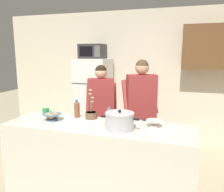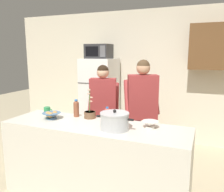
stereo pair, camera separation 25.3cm
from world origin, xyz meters
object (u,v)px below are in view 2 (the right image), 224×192
(person_by_sink, at_px, (142,103))
(cooking_pot, at_px, (115,121))
(refrigerator, at_px, (100,99))
(coffee_mug, at_px, (47,110))
(bread_bowl, at_px, (51,115))
(microwave, at_px, (99,51))
(empty_bowl, at_px, (150,124))
(person_near_pot, at_px, (103,104))
(bottle_mid_counter, at_px, (76,108))
(potted_orchid, at_px, (90,113))
(bottle_near_edge, at_px, (107,113))

(person_by_sink, height_order, cooking_pot, person_by_sink)
(refrigerator, height_order, cooking_pot, refrigerator)
(coffee_mug, relative_size, bread_bowl, 0.54)
(microwave, xyz_separation_m, coffee_mug, (-0.02, -1.63, -0.82))
(empty_bowl, bearing_deg, cooking_pot, -150.00)
(microwave, bearing_deg, empty_bowl, -49.46)
(person_near_pot, bearing_deg, empty_bowl, -38.08)
(refrigerator, xyz_separation_m, cooking_pot, (1.10, -1.92, 0.19))
(refrigerator, relative_size, bottle_mid_counter, 7.09)
(cooking_pot, bearing_deg, person_near_pot, 121.40)
(person_near_pot, height_order, potted_orchid, person_near_pot)
(refrigerator, height_order, bread_bowl, refrigerator)
(person_near_pot, distance_m, bottle_mid_counter, 0.63)
(cooking_pot, bearing_deg, bottle_mid_counter, 156.04)
(refrigerator, height_order, coffee_mug, refrigerator)
(bottle_mid_counter, relative_size, potted_orchid, 0.60)
(microwave, bearing_deg, coffee_mug, -90.64)
(person_by_sink, distance_m, bread_bowl, 1.29)
(refrigerator, bearing_deg, bottle_mid_counter, -75.08)
(coffee_mug, bearing_deg, potted_orchid, 3.01)
(cooking_pot, xyz_separation_m, bread_bowl, (-0.90, 0.08, -0.05))
(empty_bowl, xyz_separation_m, bottle_mid_counter, (-1.02, 0.09, 0.07))
(microwave, height_order, bottle_mid_counter, microwave)
(empty_bowl, bearing_deg, bottle_mid_counter, 174.76)
(person_near_pot, distance_m, empty_bowl, 1.16)
(coffee_mug, distance_m, bottle_near_edge, 0.89)
(person_by_sink, bearing_deg, person_near_pot, -179.43)
(refrigerator, xyz_separation_m, person_by_sink, (1.16, -1.00, 0.22))
(bread_bowl, bearing_deg, potted_orchid, 27.31)
(empty_bowl, bearing_deg, person_by_sink, 111.83)
(refrigerator, height_order, bottle_mid_counter, refrigerator)
(cooking_pot, xyz_separation_m, bottle_near_edge, (-0.23, 0.32, -0.02))
(person_by_sink, distance_m, empty_bowl, 0.78)
(microwave, relative_size, bottle_near_edge, 2.91)
(bottle_mid_counter, bearing_deg, empty_bowl, -5.24)
(refrigerator, height_order, person_near_pot, refrigerator)
(bread_bowl, bearing_deg, microwave, 96.15)
(person_by_sink, xyz_separation_m, bottle_near_edge, (-0.29, -0.60, -0.04))
(bottle_near_edge, bearing_deg, potted_orchid, -175.14)
(microwave, distance_m, bottle_near_edge, 1.96)
(person_by_sink, relative_size, coffee_mug, 12.71)
(bottle_mid_counter, bearing_deg, cooking_pot, -23.96)
(potted_orchid, bearing_deg, person_by_sink, 49.42)
(person_near_pot, bearing_deg, bottle_mid_counter, -99.81)
(cooking_pot, bearing_deg, refrigerator, 119.79)
(bread_bowl, height_order, potted_orchid, potted_orchid)
(person_near_pot, distance_m, person_by_sink, 0.63)
(refrigerator, relative_size, microwave, 3.43)
(person_by_sink, distance_m, bottle_mid_counter, 0.96)
(cooking_pot, height_order, potted_orchid, potted_orchid)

